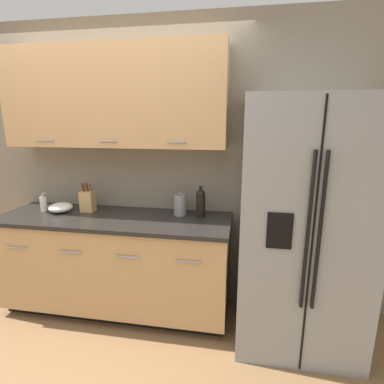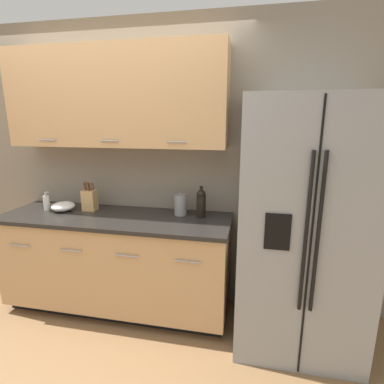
# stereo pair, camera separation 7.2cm
# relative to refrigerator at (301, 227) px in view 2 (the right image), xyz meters

# --- Properties ---
(ground_plane) EXTENTS (14.00, 14.00, 0.00)m
(ground_plane) POSITION_rel_refrigerator_xyz_m (-1.66, -0.65, -0.95)
(ground_plane) COLOR olive
(wall_back) EXTENTS (10.00, 0.39, 2.60)m
(wall_back) POSITION_rel_refrigerator_xyz_m (-1.63, 0.37, 0.53)
(wall_back) COLOR gray
(wall_back) RESTS_ON ground_plane
(counter_unit) EXTENTS (2.05, 0.64, 0.91)m
(counter_unit) POSITION_rel_refrigerator_xyz_m (-1.56, 0.08, -0.49)
(counter_unit) COLOR black
(counter_unit) RESTS_ON ground_plane
(refrigerator) EXTENTS (0.91, 0.81, 1.90)m
(refrigerator) POSITION_rel_refrigerator_xyz_m (0.00, 0.00, 0.00)
(refrigerator) COLOR gray
(refrigerator) RESTS_ON ground_plane
(knife_block) EXTENTS (0.12, 0.09, 0.27)m
(knife_block) POSITION_rel_refrigerator_xyz_m (-1.85, 0.19, 0.06)
(knife_block) COLOR tan
(knife_block) RESTS_ON counter_unit
(wine_bottle) EXTENTS (0.08, 0.08, 0.27)m
(wine_bottle) POSITION_rel_refrigerator_xyz_m (-0.80, 0.20, 0.09)
(wine_bottle) COLOR black
(wine_bottle) RESTS_ON counter_unit
(soap_dispenser) EXTENTS (0.06, 0.06, 0.18)m
(soap_dispenser) POSITION_rel_refrigerator_xyz_m (-2.25, 0.12, 0.03)
(soap_dispenser) COLOR silver
(soap_dispenser) RESTS_ON counter_unit
(steel_canister) EXTENTS (0.11, 0.11, 0.20)m
(steel_canister) POSITION_rel_refrigerator_xyz_m (-0.99, 0.23, 0.05)
(steel_canister) COLOR gray
(steel_canister) RESTS_ON counter_unit
(mixing_bowl) EXTENTS (0.21, 0.21, 0.08)m
(mixing_bowl) POSITION_rel_refrigerator_xyz_m (-2.09, 0.13, 0.00)
(mixing_bowl) COLOR white
(mixing_bowl) RESTS_ON counter_unit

